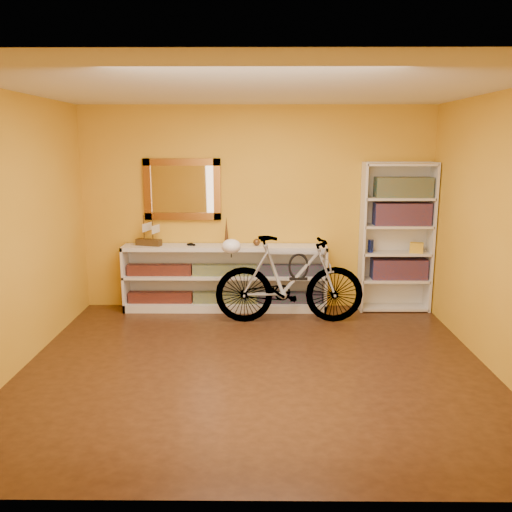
{
  "coord_description": "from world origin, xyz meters",
  "views": [
    {
      "loc": [
        0.04,
        -4.86,
        2.12
      ],
      "look_at": [
        0.0,
        0.7,
        0.95
      ],
      "focal_mm": 37.47,
      "sensor_mm": 36.0,
      "label": 1
    }
  ],
  "objects_px": {
    "console_unit": "(225,278)",
    "bicycle": "(289,279)",
    "helmet": "(231,246)",
    "bookcase": "(397,238)"
  },
  "relations": [
    {
      "from": "console_unit",
      "to": "helmet",
      "type": "height_order",
      "value": "helmet"
    },
    {
      "from": "console_unit",
      "to": "helmet",
      "type": "bearing_deg",
      "value": -77.45
    },
    {
      "from": "bookcase",
      "to": "helmet",
      "type": "height_order",
      "value": "bookcase"
    },
    {
      "from": "console_unit",
      "to": "bicycle",
      "type": "xyz_separation_m",
      "value": [
        0.8,
        -0.49,
        0.11
      ]
    },
    {
      "from": "bookcase",
      "to": "helmet",
      "type": "bearing_deg",
      "value": -165.76
    },
    {
      "from": "console_unit",
      "to": "bookcase",
      "type": "distance_m",
      "value": 2.25
    },
    {
      "from": "console_unit",
      "to": "helmet",
      "type": "xyz_separation_m",
      "value": [
        0.11,
        -0.5,
        0.51
      ]
    },
    {
      "from": "bookcase",
      "to": "console_unit",
      "type": "bearing_deg",
      "value": -179.35
    },
    {
      "from": "console_unit",
      "to": "bookcase",
      "type": "bearing_deg",
      "value": 0.65
    },
    {
      "from": "bicycle",
      "to": "console_unit",
      "type": "bearing_deg",
      "value": 57.7
    }
  ]
}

